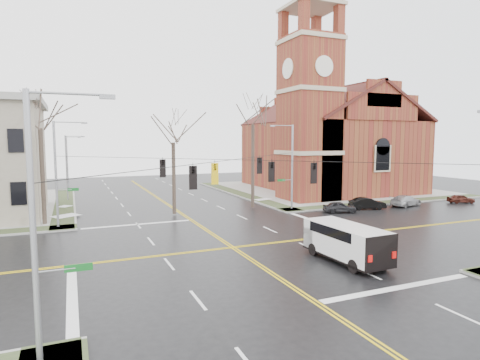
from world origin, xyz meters
name	(u,v)px	position (x,y,z in m)	size (l,w,h in m)	color
ground	(233,247)	(0.00, 0.00, 0.00)	(120.00, 120.00, 0.00)	black
sidewalks	(233,246)	(0.00, 0.00, 0.08)	(80.00, 80.00, 0.17)	gray
road_markings	(233,247)	(0.00, 0.00, 0.01)	(100.00, 100.00, 0.01)	gold
church	(324,134)	(24.76, 24.78, 8.43)	(24.28, 27.48, 27.50)	maroon
signal_pole_ne	(291,164)	(11.32, 11.50, 4.95)	(2.75, 0.22, 9.00)	gray
signal_pole_nw	(58,171)	(-11.32, 11.50, 4.95)	(2.75, 0.22, 9.00)	gray
signal_pole_sw	(39,222)	(-11.32, -11.50, 4.95)	(2.75, 0.22, 9.00)	gray
span_wires	(232,160)	(0.00, 0.00, 6.20)	(23.02, 23.02, 0.03)	black
traffic_signals	(236,171)	(0.00, -0.67, 5.45)	(8.21, 8.26, 1.30)	black
streetlight_north_a	(68,165)	(-10.65, 28.00, 4.47)	(2.30, 0.20, 8.00)	gray
streetlight_north_b	(68,158)	(-10.65, 48.00, 4.47)	(2.30, 0.20, 8.00)	gray
cargo_van	(344,239)	(5.27, -5.54, 1.36)	(2.57, 6.14, 2.30)	white
parked_car_a	(340,207)	(15.34, 8.24, 0.58)	(1.36, 3.39, 1.16)	black
parked_car_b	(367,203)	(19.40, 8.75, 0.64)	(1.36, 3.91, 1.29)	black
parked_car_c	(406,201)	(24.86, 8.70, 0.63)	(1.78, 4.37, 1.27)	#9D9D9F
parked_car_d	(461,199)	(32.71, 7.81, 0.53)	(1.25, 3.10, 1.06)	#441A13
tree_nw_far	(40,122)	(-12.63, 13.31, 9.12)	(4.00, 4.00, 12.62)	#362A22
tree_nw_near	(173,138)	(-0.87, 13.59, 7.77)	(4.00, 4.00, 10.72)	#362A22
tree_ne	(253,119)	(8.09, 14.17, 9.80)	(4.00, 4.00, 13.58)	#362A22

